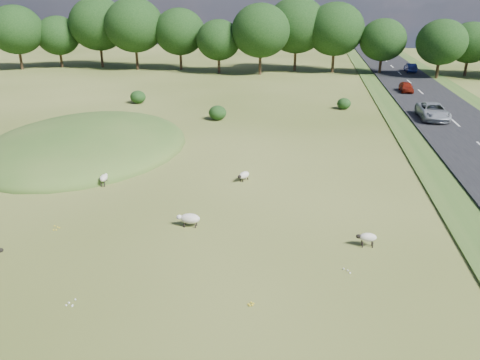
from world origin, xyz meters
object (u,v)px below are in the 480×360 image
sheep_3 (104,178)px  car_3 (411,68)px  sheep_1 (244,175)px  car_1 (433,111)px  car_2 (385,49)px  sheep_0 (367,237)px  sheep_2 (189,219)px  car_5 (406,87)px

sheep_3 → car_3: bearing=-33.7°
sheep_1 → car_1: size_ratio=0.20×
car_2 → car_1: bearing=86.5°
sheep_0 → sheep_1: bearing=-51.3°
sheep_1 → car_3: size_ratio=0.27×
sheep_0 → sheep_3: (-16.15, 5.79, 0.00)m
sheep_1 → sheep_2: (-1.93, -7.08, 0.07)m
sheep_0 → car_3: (12.77, 59.23, 0.41)m
sheep_1 → car_1: (16.21, 18.79, 0.62)m
sheep_0 → sheep_1: sheep_0 is taller
sheep_2 → car_2: (21.94, 88.36, 0.51)m
car_2 → car_3: car_2 is taller
car_5 → sheep_2: bearing=-114.2°
sheep_1 → sheep_3: 9.17m
car_1 → car_2: 62.60m
sheep_0 → car_2: 90.12m
sheep_3 → car_2: (28.92, 83.42, 0.46)m
sheep_3 → sheep_0: bearing=-115.0°
sheep_2 → car_5: (18.14, 40.38, 0.40)m
sheep_3 → car_1: (25.12, 20.93, 0.50)m
sheep_0 → sheep_1: 10.73m
sheep_3 → car_5: (25.12, 35.44, 0.36)m
sheep_3 → car_3: 60.77m
car_1 → sheep_3: bearing=-140.2°
sheep_1 → car_2: car_2 is taller
sheep_0 → sheep_2: 9.21m
sheep_1 → car_2: 83.71m
sheep_1 → sheep_2: size_ratio=0.86×
sheep_2 → car_3: (21.94, 58.39, 0.46)m
car_2 → car_3: size_ratio=1.23×
sheep_1 → car_3: car_3 is taller
sheep_0 → car_2: (12.77, 89.20, 0.47)m
sheep_1 → car_3: bearing=-170.8°
car_5 → sheep_0: bearing=-102.3°
sheep_0 → sheep_3: 17.16m
sheep_0 → sheep_1: size_ratio=0.92×
sheep_2 → car_1: size_ratio=0.23×
car_2 → car_3: (0.00, -29.97, -0.06)m
car_2 → car_5: bearing=85.5°
sheep_2 → sheep_0: bearing=173.8°
car_3 → sheep_1: bearing=68.7°
sheep_1 → car_5: car_5 is taller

